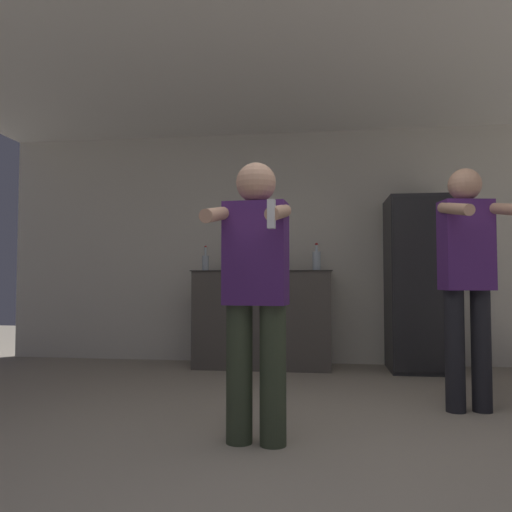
# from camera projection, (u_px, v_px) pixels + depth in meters

# --- Properties ---
(ground_plane) EXTENTS (14.00, 14.00, 0.00)m
(ground_plane) POSITION_uv_depth(u_px,v_px,m) (305.00, 490.00, 2.15)
(ground_plane) COLOR gray
(wall_back) EXTENTS (7.00, 0.06, 2.55)m
(wall_back) POSITION_uv_depth(u_px,v_px,m) (314.00, 246.00, 5.50)
(wall_back) COLOR beige
(wall_back) RESTS_ON ground_plane
(ceiling_slab) EXTENTS (7.00, 3.81, 0.05)m
(ceiling_slab) POSITION_uv_depth(u_px,v_px,m) (310.00, 67.00, 3.90)
(ceiling_slab) COLOR silver
(ceiling_slab) RESTS_ON wall_back
(refrigerator) EXTENTS (0.64, 0.67, 1.73)m
(refrigerator) POSITION_uv_depth(u_px,v_px,m) (420.00, 284.00, 5.00)
(refrigerator) COLOR #262628
(refrigerator) RESTS_ON ground_plane
(counter) EXTENTS (1.43, 0.61, 1.00)m
(counter) POSITION_uv_depth(u_px,v_px,m) (263.00, 318.00, 5.22)
(counter) COLOR #47423D
(counter) RESTS_ON ground_plane
(bottle_amber_bourbon) EXTENTS (0.07, 0.07, 0.29)m
(bottle_amber_bourbon) POSITION_uv_depth(u_px,v_px,m) (276.00, 260.00, 5.15)
(bottle_amber_bourbon) COLOR #563314
(bottle_amber_bourbon) RESTS_ON counter
(bottle_green_wine) EXTENTS (0.07, 0.07, 0.26)m
(bottle_green_wine) POSITION_uv_depth(u_px,v_px,m) (206.00, 262.00, 5.25)
(bottle_green_wine) COLOR silver
(bottle_green_wine) RESTS_ON counter
(bottle_red_label) EXTENTS (0.08, 0.08, 0.34)m
(bottle_red_label) POSITION_uv_depth(u_px,v_px,m) (239.00, 258.00, 5.20)
(bottle_red_label) COLOR maroon
(bottle_red_label) RESTS_ON counter
(bottle_dark_rum) EXTENTS (0.08, 0.08, 0.28)m
(bottle_dark_rum) POSITION_uv_depth(u_px,v_px,m) (317.00, 260.00, 5.10)
(bottle_dark_rum) COLOR silver
(bottle_dark_rum) RESTS_ON counter
(person_woman_foreground) EXTENTS (0.44, 0.55, 1.57)m
(person_woman_foreground) POSITION_uv_depth(u_px,v_px,m) (256.00, 287.00, 2.78)
(person_woman_foreground) COLOR #38422D
(person_woman_foreground) RESTS_ON ground_plane
(person_man_side) EXTENTS (0.45, 0.57, 1.69)m
(person_man_side) POSITION_uv_depth(u_px,v_px,m) (467.00, 270.00, 3.45)
(person_man_side) COLOR black
(person_man_side) RESTS_ON ground_plane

